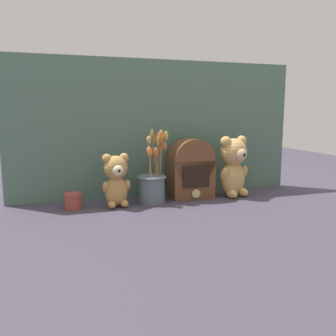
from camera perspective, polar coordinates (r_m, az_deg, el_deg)
The scene contains 7 objects.
ground_plane at distance 1.59m, azimuth 0.22°, elevation -5.57°, with size 4.00×4.00×0.00m, color #3D3847.
backdrop_wall at distance 1.70m, azimuth -1.55°, elevation 6.31°, with size 1.39×0.02×0.64m.
teddy_bear_large at distance 1.71m, azimuth 10.47°, elevation 0.48°, with size 0.16×0.15×0.29m.
teddy_bear_medium at distance 1.52m, azimuth -8.32°, elevation -1.78°, with size 0.12×0.12×0.23m.
flower_vase at distance 1.58m, azimuth -2.53°, elevation -2.45°, with size 0.14×0.16×0.33m.
vintage_radio at distance 1.66m, azimuth 3.70°, elevation -0.15°, with size 0.20×0.13×0.28m.
decorative_tin_tall at distance 1.53m, azimuth -14.97°, elevation -5.13°, with size 0.07×0.07×0.07m.
Camera 1 is at (-0.48, -1.46, 0.40)m, focal length 38.00 mm.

